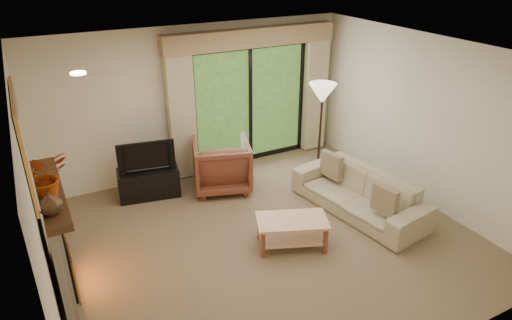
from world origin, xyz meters
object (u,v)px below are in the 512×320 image
media_console (149,183)px  coffee_table (292,233)px  armchair (222,165)px  sofa (359,193)px

media_console → coffee_table: size_ratio=1.02×
media_console → armchair: armchair is taller
sofa → coffee_table: 1.42m
sofa → coffee_table: size_ratio=2.28×
media_console → coffee_table: 2.63m
media_console → armchair: 1.22m
armchair → sofa: armchair is taller
coffee_table → sofa: bearing=34.1°
sofa → media_console: bearing=-134.7°
sofa → coffee_table: sofa is taller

